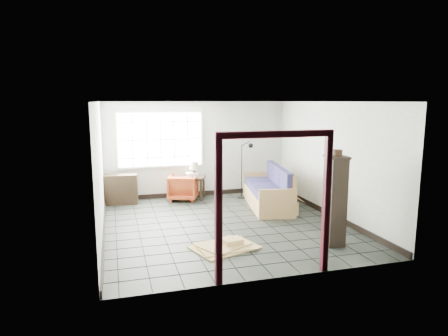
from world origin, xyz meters
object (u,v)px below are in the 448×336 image
object	(u,v)px
tall_shelf	(335,200)
side_table	(194,180)
armchair	(183,186)
futon_sofa	(270,192)

from	to	relation	value
tall_shelf	side_table	bearing A→B (deg)	120.33
armchair	tall_shelf	distance (m)	4.59
futon_sofa	tall_shelf	bearing A→B (deg)	-78.42
armchair	side_table	world-z (taller)	armchair
futon_sofa	armchair	distance (m)	2.34
futon_sofa	armchair	xyz separation A→B (m)	(-1.98, 1.25, 0.01)
armchair	tall_shelf	xyz separation A→B (m)	(2.07, -4.07, 0.47)
futon_sofa	tall_shelf	size ratio (longest dim) A/B	1.45
futon_sofa	tall_shelf	xyz separation A→B (m)	(0.09, -2.83, 0.47)
futon_sofa	side_table	size ratio (longest dim) A/B	3.28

